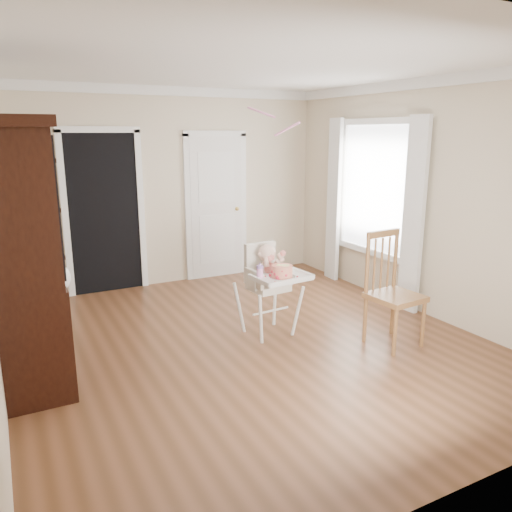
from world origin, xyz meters
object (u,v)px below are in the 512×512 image
cake (282,271)px  china_cabinet (25,255)px  high_chair (269,279)px  sippy_cup (260,271)px  dining_chair (393,293)px

cake → china_cabinet: bearing=172.3°
high_chair → sippy_cup: high_chair is taller
cake → dining_chair: bearing=-29.7°
dining_chair → high_chair: bearing=136.8°
sippy_cup → dining_chair: size_ratio=0.14×
high_chair → china_cabinet: bearing=173.2°
china_cabinet → high_chair: bearing=-1.9°
high_chair → cake: size_ratio=3.70×
dining_chair → sippy_cup: bearing=147.4°
high_chair → cake: 0.27m
cake → dining_chair: 1.13m
high_chair → sippy_cup: bearing=-144.4°
high_chair → china_cabinet: china_cabinet is taller
dining_chair → china_cabinet: bearing=160.4°
cake → sippy_cup: bearing=161.6°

